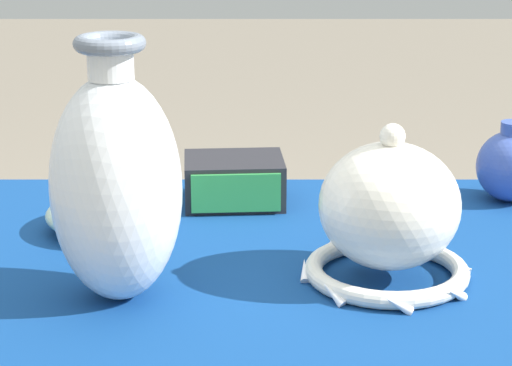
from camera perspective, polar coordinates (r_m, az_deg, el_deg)
name	(u,v)px	position (r m, az deg, el deg)	size (l,w,h in m)	color
display_table	(244,319)	(1.34, -0.70, -7.81)	(1.03, 0.65, 0.72)	brown
vase_tall_bulbous	(115,185)	(1.15, -8.04, -0.10)	(0.15, 0.15, 0.31)	white
vase_dome_bell	(389,216)	(1.22, 7.58, -1.91)	(0.21, 0.21, 0.20)	white
mosaic_tile_box	(234,181)	(1.50, -1.29, 0.12)	(0.15, 0.13, 0.07)	#232328
bowl_shallow_celadon	(106,213)	(1.40, -8.54, -1.72)	(0.17, 0.17, 0.05)	#A8CCB7
jar_round_cobalt	(510,165)	(1.55, 14.34, 0.99)	(0.10, 0.10, 0.12)	#3851A8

